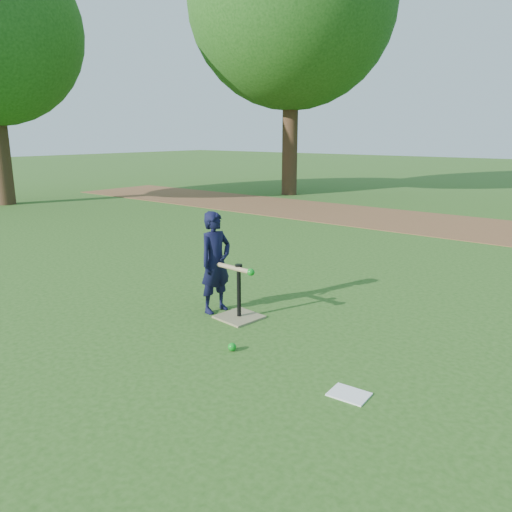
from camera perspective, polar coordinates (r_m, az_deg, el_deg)
The scene contains 8 objects.
ground at distance 5.46m, azimuth -4.86°, elevation -7.58°, with size 80.00×80.00×0.00m, color #285116.
dirt_strip at distance 11.88m, azimuth 20.87°, elevation 3.34°, with size 24.00×3.00×0.01m, color brown.
child at distance 5.64m, azimuth -4.64°, elevation -0.72°, with size 0.42×0.28×1.16m, color black.
wiffle_ball_ground at distance 4.77m, azimuth -2.75°, elevation -10.34°, with size 0.08×0.08×0.08m, color #0C8D19.
clipboard at distance 4.12m, azimuth 10.59°, elevation -15.27°, with size 0.30×0.23×0.01m, color white.
batting_tee at distance 5.54m, azimuth -1.95°, elevation -6.01°, with size 0.48×0.48×0.61m.
swing_action at distance 5.44m, azimuth -2.86°, elevation -1.34°, with size 0.68×0.11×0.08m.
tree_left at distance 17.10m, azimuth 4.15°, elevation 26.94°, with size 6.40×6.40×9.08m.
Camera 1 is at (3.52, -3.67, 2.00)m, focal length 35.00 mm.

